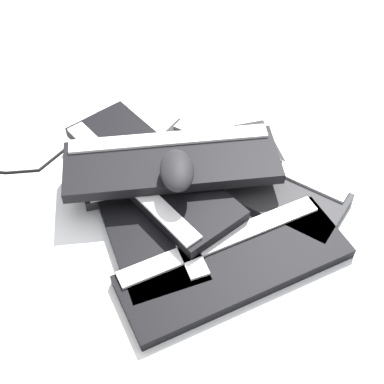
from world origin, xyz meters
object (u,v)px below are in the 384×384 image
at_px(mouse_0, 246,168).
at_px(mouse_1, 238,145).
at_px(keyboard_3, 139,207).
at_px(keyboard_0, 234,265).
at_px(keyboard_4, 150,171).
at_px(mouse_2, 177,170).
at_px(keyboard_1, 244,177).
at_px(keyboard_5, 172,161).
at_px(mouse_3, 112,110).
at_px(keyboard_2, 181,164).

xyz_separation_m(mouse_0, mouse_1, (-0.07, 0.01, 0.00)).
bearing_deg(keyboard_3, keyboard_0, 36.39).
bearing_deg(keyboard_3, mouse_0, 92.84).
relative_size(mouse_0, mouse_1, 1.00).
distance_m(keyboard_3, keyboard_4, 0.08).
xyz_separation_m(mouse_1, mouse_2, (0.09, -0.16, 0.06)).
distance_m(keyboard_1, keyboard_5, 0.17).
xyz_separation_m(keyboard_1, keyboard_5, (-0.03, -0.15, 0.06)).
distance_m(keyboard_3, mouse_0, 0.24).
bearing_deg(keyboard_1, mouse_3, -141.51).
distance_m(keyboard_2, mouse_1, 0.13).
relative_size(keyboard_3, keyboard_4, 0.97).
distance_m(keyboard_4, mouse_2, 0.11).
xyz_separation_m(keyboard_1, mouse_0, (0.01, -0.00, 0.04)).
bearing_deg(mouse_2, keyboard_3, 93.88).
height_order(keyboard_4, mouse_1, mouse_1).
xyz_separation_m(mouse_0, mouse_2, (0.02, -0.15, 0.06)).
bearing_deg(keyboard_1, keyboard_3, -85.29).
distance_m(keyboard_0, keyboard_1, 0.23).
distance_m(keyboard_0, mouse_0, 0.22).
bearing_deg(mouse_0, mouse_2, 91.53).
bearing_deg(keyboard_0, mouse_2, -161.39).
distance_m(keyboard_5, mouse_0, 0.16).
xyz_separation_m(keyboard_3, mouse_1, (-0.08, 0.24, 0.04)).
xyz_separation_m(keyboard_1, keyboard_3, (0.02, -0.24, 0.00)).
bearing_deg(keyboard_4, keyboard_3, -31.74).
xyz_separation_m(mouse_0, mouse_3, (-0.30, -0.23, -0.03)).
distance_m(mouse_0, mouse_3, 0.38).
relative_size(keyboard_0, keyboard_4, 0.99).
xyz_separation_m(keyboard_2, mouse_3, (-0.22, -0.11, 0.01)).
bearing_deg(mouse_2, keyboard_1, -68.04).
xyz_separation_m(keyboard_2, keyboard_4, (0.03, -0.08, 0.03)).
bearing_deg(keyboard_0, keyboard_2, -175.36).
xyz_separation_m(keyboard_4, mouse_2, (0.07, 0.04, 0.07)).
xyz_separation_m(keyboard_2, keyboard_5, (0.05, -0.03, 0.06)).
distance_m(keyboard_2, mouse_0, 0.15).
bearing_deg(mouse_1, keyboard_1, 69.00).
xyz_separation_m(keyboard_3, mouse_2, (0.01, 0.08, 0.10)).
xyz_separation_m(keyboard_0, keyboard_3, (-0.19, -0.14, 0.00)).
xyz_separation_m(mouse_1, mouse_3, (-0.23, -0.24, -0.03)).
xyz_separation_m(keyboard_5, mouse_0, (0.04, 0.15, -0.02)).
xyz_separation_m(keyboard_4, mouse_1, (-0.02, 0.20, 0.01)).
bearing_deg(keyboard_1, keyboard_4, -102.83).
bearing_deg(mouse_2, keyboard_4, 39.04).
height_order(keyboard_4, mouse_2, mouse_2).
bearing_deg(keyboard_2, mouse_2, -19.10).
xyz_separation_m(keyboard_0, keyboard_4, (-0.25, -0.10, 0.03)).
bearing_deg(keyboard_4, keyboard_2, 112.92).
height_order(keyboard_1, mouse_1, mouse_1).
relative_size(keyboard_2, mouse_0, 4.03).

